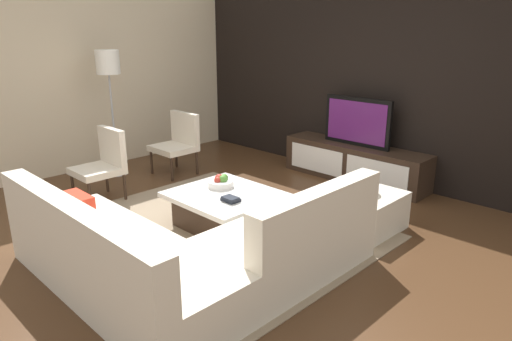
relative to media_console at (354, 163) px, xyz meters
The scene contains 15 objects.
ground_plane 2.41m from the media_console, 90.00° to the right, with size 14.00×14.00×0.00m, color #4C301C.
feature_wall_back 1.19m from the media_console, 90.00° to the left, with size 6.40×0.12×2.80m, color black.
side_wall_left 4.05m from the media_console, 145.54° to the right, with size 0.12×5.20×2.80m, color beige.
area_rug 2.41m from the media_console, 92.39° to the right, with size 3.09×2.50×0.01m, color gray.
media_console is the anchor object (origin of this frame).
television 0.57m from the media_console, 90.00° to the left, with size 0.99×0.06×0.65m.
sectional_couch 3.31m from the media_console, 81.16° to the right, with size 2.35×2.34×0.82m.
coffee_table 2.30m from the media_console, 92.49° to the right, with size 1.05×0.96×0.38m.
accent_chair_near 3.29m from the media_console, 122.86° to the right, with size 0.52×0.53×0.87m.
floor_lamp 3.58m from the media_console, 139.97° to the right, with size 0.32×0.32×1.74m.
ottoman 1.61m from the media_console, 53.62° to the right, with size 0.70×0.70×0.40m, color beige.
fruit_bowl 2.22m from the media_console, 97.27° to the right, with size 0.28×0.28×0.14m.
accent_chair_far 2.51m from the media_console, 143.62° to the right, with size 0.58×0.52×0.87m.
decorative_ball 1.63m from the media_console, 53.62° to the right, with size 0.23×0.23×0.23m, color #997247.
book_stack 2.42m from the media_console, 87.19° to the right, with size 0.18×0.14×0.05m.
Camera 1 is at (3.29, -2.88, 2.04)m, focal length 32.28 mm.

